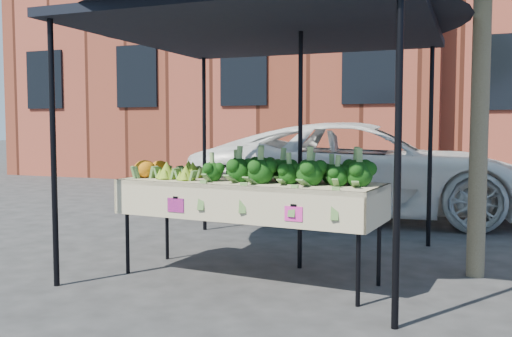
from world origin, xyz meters
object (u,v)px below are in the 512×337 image
table (248,230)px  street_tree (482,21)px  canopy (269,129)px  vehicle (366,46)px

table → street_tree: (1.93, 0.87, 1.89)m
canopy → street_tree: bearing=6.6°
canopy → street_tree: street_tree is taller
table → street_tree: size_ratio=0.53×
table → vehicle: (0.30, 4.04, 2.17)m
vehicle → street_tree: 3.58m
table → street_tree: 2.84m
table → vehicle: 4.60m
vehicle → street_tree: (1.63, -3.17, -0.28)m
canopy → street_tree: 2.20m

